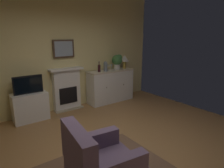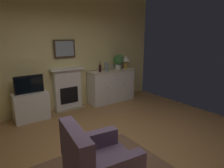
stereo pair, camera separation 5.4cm
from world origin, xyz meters
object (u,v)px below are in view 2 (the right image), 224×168
at_px(table_lamp, 126,59).
at_px(tv_set, 29,84).
at_px(wine_glass_center, 113,66).
at_px(framed_picture, 65,49).
at_px(wine_bottle, 100,68).
at_px(tv_cabinet, 31,106).
at_px(wine_glass_left, 110,66).
at_px(armchair, 98,165).
at_px(potted_plant_small, 118,60).
at_px(sideboard_cabinet, 111,86).
at_px(fireplace_unit, 68,89).
at_px(vase_decorative, 106,66).

relative_size(table_lamp, tv_set, 0.65).
distance_m(table_lamp, wine_glass_center, 0.51).
relative_size(framed_picture, wine_bottle, 1.90).
xyz_separation_m(wine_glass_center, tv_set, (-2.30, -0.01, -0.21)).
bearing_deg(wine_glass_center, tv_cabinet, 179.74).
bearing_deg(wine_glass_center, wine_glass_left, -170.49).
height_order(wine_glass_left, tv_cabinet, wine_glass_left).
bearing_deg(armchair, wine_glass_left, 52.40).
height_order(wine_bottle, potted_plant_small, potted_plant_small).
relative_size(framed_picture, wine_glass_left, 3.33).
distance_m(sideboard_cabinet, table_lamp, 0.91).
distance_m(sideboard_cabinet, wine_glass_left, 0.59).
xyz_separation_m(wine_glass_center, armchair, (-2.20, -2.74, -0.67)).
height_order(fireplace_unit, wine_bottle, wine_bottle).
bearing_deg(armchair, vase_decorative, 53.91).
distance_m(vase_decorative, armchair, 3.39).
bearing_deg(vase_decorative, sideboard_cabinet, 13.64).
xyz_separation_m(tv_cabinet, potted_plant_small, (2.55, 0.03, 0.86)).
bearing_deg(table_lamp, armchair, -134.49).
distance_m(fireplace_unit, armchair, 3.04).
relative_size(wine_bottle, armchair, 0.32).
bearing_deg(sideboard_cabinet, wine_glass_left, -168.45).
distance_m(tv_cabinet, tv_set, 0.52).
distance_m(framed_picture, potted_plant_small, 1.63).
xyz_separation_m(sideboard_cabinet, wine_bottle, (-0.41, -0.04, 0.57)).
bearing_deg(framed_picture, vase_decorative, -14.15).
bearing_deg(wine_bottle, tv_cabinet, 178.26).
xyz_separation_m(vase_decorative, potted_plant_small, (0.49, 0.10, 0.12)).
xyz_separation_m(framed_picture, wine_glass_left, (1.22, -0.24, -0.53)).
height_order(vase_decorative, potted_plant_small, potted_plant_small).
bearing_deg(potted_plant_small, wine_glass_left, -170.45).
height_order(framed_picture, vase_decorative, framed_picture).
relative_size(fireplace_unit, table_lamp, 2.75).
distance_m(fireplace_unit, tv_cabinet, 1.01).
bearing_deg(wine_glass_left, armchair, -127.60).
distance_m(potted_plant_small, armchair, 3.79).
height_order(fireplace_unit, armchair, fireplace_unit).
distance_m(wine_glass_left, armchair, 3.49).
bearing_deg(wine_glass_left, fireplace_unit, 171.08).
xyz_separation_m(wine_glass_left, wine_glass_center, (0.11, 0.02, 0.00)).
xyz_separation_m(sideboard_cabinet, potted_plant_small, (0.28, 0.05, 0.72)).
relative_size(table_lamp, tv_cabinet, 0.53).
bearing_deg(wine_glass_center, vase_decorative, -167.60).
xyz_separation_m(vase_decorative, tv_cabinet, (-2.06, 0.06, -0.75)).
bearing_deg(wine_glass_center, sideboard_cabinet, -173.94).
bearing_deg(tv_cabinet, tv_set, -90.00).
xyz_separation_m(sideboard_cabinet, wine_glass_left, (-0.07, -0.01, 0.59)).
relative_size(wine_bottle, potted_plant_small, 0.67).
relative_size(tv_cabinet, armchair, 0.82).
bearing_deg(tv_cabinet, table_lamp, -0.31).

